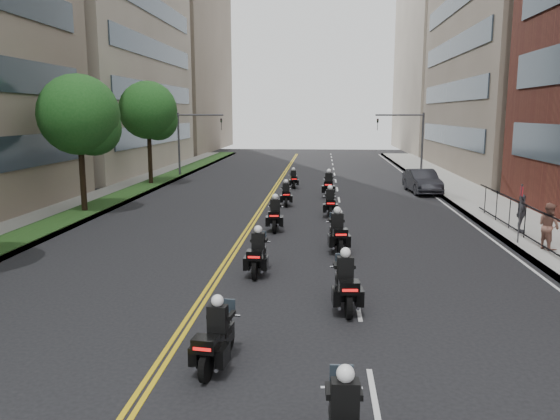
# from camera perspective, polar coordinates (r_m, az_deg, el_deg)

# --- Properties ---
(sidewalk_right) EXTENTS (4.00, 90.00, 0.15)m
(sidewalk_right) POSITION_cam_1_polar(r_m,az_deg,el_deg) (32.26, 22.26, -0.45)
(sidewalk_right) COLOR gray
(sidewalk_right) RESTS_ON ground
(sidewalk_left) EXTENTS (4.00, 90.00, 0.15)m
(sidewalk_left) POSITION_cam_1_polar(r_m,az_deg,el_deg) (33.80, -20.27, 0.13)
(sidewalk_left) COLOR gray
(sidewalk_left) RESTS_ON ground
(grass_strip) EXTENTS (2.00, 90.00, 0.04)m
(grass_strip) POSITION_cam_1_polar(r_m,az_deg,el_deg) (33.46, -19.03, 0.27)
(grass_strip) COLOR #193814
(grass_strip) RESTS_ON sidewalk_left
(building_right_tan) EXTENTS (15.11, 28.00, 30.00)m
(building_right_tan) POSITION_cam_1_polar(r_m,az_deg,el_deg) (57.40, 25.56, 18.62)
(building_right_tan) COLOR #7A6A59
(building_right_tan) RESTS_ON ground
(building_right_far) EXTENTS (15.00, 28.00, 26.00)m
(building_right_far) POSITION_cam_1_polar(r_m,az_deg,el_deg) (85.76, 18.15, 14.59)
(building_right_far) COLOR gray
(building_right_far) RESTS_ON ground
(building_left_far) EXTENTS (16.00, 28.00, 26.00)m
(building_left_far) POSITION_cam_1_polar(r_m,az_deg,el_deg) (86.95, -12.03, 14.80)
(building_left_far) COLOR #7A6A59
(building_left_far) RESTS_ON ground
(street_trees) EXTENTS (4.40, 38.40, 7.98)m
(street_trees) POSITION_cam_1_polar(r_m,az_deg,el_deg) (27.22, -24.71, 8.28)
(street_trees) COLOR black
(street_trees) RESTS_ON ground
(traffic_signal_right) EXTENTS (4.09, 0.20, 5.60)m
(traffic_signal_right) POSITION_cam_1_polar(r_m,az_deg,el_deg) (47.83, 13.54, 7.59)
(traffic_signal_right) COLOR #3F3F44
(traffic_signal_right) RESTS_ON ground
(traffic_signal_left) EXTENTS (4.09, 0.20, 5.60)m
(traffic_signal_left) POSITION_cam_1_polar(r_m,az_deg,el_deg) (48.66, -9.45, 7.77)
(traffic_signal_left) COLOR #3F3F44
(traffic_signal_left) RESTS_ON ground
(motorcycle_2) EXTENTS (0.66, 2.21, 1.63)m
(motorcycle_2) POSITION_cam_1_polar(r_m,az_deg,el_deg) (12.43, -6.68, -13.28)
(motorcycle_2) COLOR black
(motorcycle_2) RESTS_ON ground
(motorcycle_3) EXTENTS (0.64, 2.42, 1.79)m
(motorcycle_3) POSITION_cam_1_polar(r_m,az_deg,el_deg) (15.84, 6.86, -7.83)
(motorcycle_3) COLOR black
(motorcycle_3) RESTS_ON ground
(motorcycle_4) EXTENTS (0.53, 2.31, 1.71)m
(motorcycle_4) POSITION_cam_1_polar(r_m,az_deg,el_deg) (19.11, -2.34, -4.73)
(motorcycle_4) COLOR black
(motorcycle_4) RESTS_ON ground
(motorcycle_5) EXTENTS (0.71, 2.46, 1.82)m
(motorcycle_5) POSITION_cam_1_polar(r_m,az_deg,el_deg) (22.32, 6.03, -2.49)
(motorcycle_5) COLOR black
(motorcycle_5) RESTS_ON ground
(motorcycle_6) EXTENTS (0.56, 2.38, 1.75)m
(motorcycle_6) POSITION_cam_1_polar(r_m,az_deg,el_deg) (26.18, -0.52, -0.62)
(motorcycle_6) COLOR black
(motorcycle_6) RESTS_ON ground
(motorcycle_7) EXTENTS (0.53, 2.30, 1.70)m
(motorcycle_7) POSITION_cam_1_polar(r_m,az_deg,el_deg) (29.92, 5.25, 0.65)
(motorcycle_7) COLOR black
(motorcycle_7) RESTS_ON ground
(motorcycle_8) EXTENTS (0.59, 2.17, 1.60)m
(motorcycle_8) POSITION_cam_1_polar(r_m,az_deg,el_deg) (33.16, 0.63, 1.55)
(motorcycle_8) COLOR black
(motorcycle_8) RESTS_ON ground
(motorcycle_9) EXTENTS (0.59, 2.53, 1.86)m
(motorcycle_9) POSITION_cam_1_polar(r_m,az_deg,el_deg) (36.91, 5.11, 2.55)
(motorcycle_9) COLOR black
(motorcycle_9) RESTS_ON ground
(motorcycle_10) EXTENTS (0.60, 2.07, 1.53)m
(motorcycle_10) POSITION_cam_1_polar(r_m,az_deg,el_deg) (41.10, 1.42, 3.17)
(motorcycle_10) COLOR black
(motorcycle_10) RESTS_ON ground
(parked_sedan) EXTENTS (2.16, 5.12, 1.64)m
(parked_sedan) POSITION_cam_1_polar(r_m,az_deg,el_deg) (39.74, 14.63, 2.92)
(parked_sedan) COLOR black
(parked_sedan) RESTS_ON ground
(pedestrian_b) EXTENTS (0.99, 1.11, 1.89)m
(pedestrian_b) POSITION_cam_1_polar(r_m,az_deg,el_deg) (24.39, 26.27, -1.52)
(pedestrian_b) COLOR #8A5A4B
(pedestrian_b) RESTS_ON sidewalk_right
(pedestrian_c) EXTENTS (0.74, 1.12, 1.77)m
(pedestrian_c) POSITION_cam_1_polar(r_m,az_deg,el_deg) (27.24, 23.90, -0.34)
(pedestrian_c) COLOR #3E3D44
(pedestrian_c) RESTS_ON sidewalk_right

